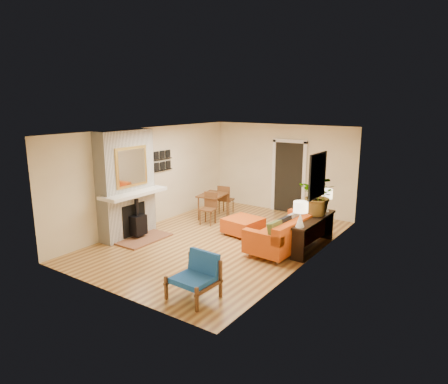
{
  "coord_description": "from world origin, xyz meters",
  "views": [
    {
      "loc": [
        5.23,
        -7.4,
        3.27
      ],
      "look_at": [
        0.0,
        0.2,
        1.15
      ],
      "focal_mm": 32.0,
      "sensor_mm": 36.0,
      "label": 1
    }
  ],
  "objects_px": {
    "blue_chair": "(197,273)",
    "lamp_far": "(326,198)",
    "dining_table": "(215,199)",
    "lamp_near": "(301,211)",
    "ottoman": "(243,225)",
    "console_table": "(314,225)",
    "houseplant": "(319,195)",
    "sofa": "(289,232)"
  },
  "relations": [
    {
      "from": "sofa",
      "to": "blue_chair",
      "type": "xyz_separation_m",
      "value": [
        -0.31,
        -2.95,
        0.03
      ]
    },
    {
      "from": "console_table",
      "to": "houseplant",
      "type": "relative_size",
      "value": 1.96
    },
    {
      "from": "console_table",
      "to": "dining_table",
      "type": "bearing_deg",
      "value": 167.24
    },
    {
      "from": "console_table",
      "to": "lamp_far",
      "type": "relative_size",
      "value": 3.43
    },
    {
      "from": "console_table",
      "to": "houseplant",
      "type": "distance_m",
      "value": 0.67
    },
    {
      "from": "blue_chair",
      "to": "lamp_far",
      "type": "xyz_separation_m",
      "value": [
        0.77,
        3.87,
        0.65
      ]
    },
    {
      "from": "ottoman",
      "to": "blue_chair",
      "type": "bearing_deg",
      "value": -71.57
    },
    {
      "from": "lamp_far",
      "to": "sofa",
      "type": "bearing_deg",
      "value": -116.9
    },
    {
      "from": "dining_table",
      "to": "console_table",
      "type": "xyz_separation_m",
      "value": [
        3.23,
        -0.73,
        0.02
      ]
    },
    {
      "from": "ottoman",
      "to": "houseplant",
      "type": "relative_size",
      "value": 0.97
    },
    {
      "from": "ottoman",
      "to": "lamp_near",
      "type": "height_order",
      "value": "lamp_near"
    },
    {
      "from": "sofa",
      "to": "blue_chair",
      "type": "distance_m",
      "value": 2.96
    },
    {
      "from": "ottoman",
      "to": "dining_table",
      "type": "xyz_separation_m",
      "value": [
        -1.4,
        0.75,
        0.32
      ]
    },
    {
      "from": "blue_chair",
      "to": "houseplant",
      "type": "height_order",
      "value": "houseplant"
    },
    {
      "from": "lamp_far",
      "to": "houseplant",
      "type": "distance_m",
      "value": 0.42
    },
    {
      "from": "sofa",
      "to": "ottoman",
      "type": "bearing_deg",
      "value": 170.29
    },
    {
      "from": "console_table",
      "to": "houseplant",
      "type": "height_order",
      "value": "houseplant"
    },
    {
      "from": "lamp_near",
      "to": "console_table",
      "type": "bearing_deg",
      "value": 90.0
    },
    {
      "from": "dining_table",
      "to": "lamp_near",
      "type": "xyz_separation_m",
      "value": [
        3.23,
        -1.49,
        0.5
      ]
    },
    {
      "from": "console_table",
      "to": "lamp_near",
      "type": "bearing_deg",
      "value": -90.0
    },
    {
      "from": "dining_table",
      "to": "console_table",
      "type": "bearing_deg",
      "value": -12.76
    },
    {
      "from": "ottoman",
      "to": "lamp_far",
      "type": "relative_size",
      "value": 1.7
    },
    {
      "from": "blue_chair",
      "to": "houseplant",
      "type": "xyz_separation_m",
      "value": [
        0.76,
        3.47,
        0.79
      ]
    },
    {
      "from": "dining_table",
      "to": "houseplant",
      "type": "bearing_deg",
      "value": -8.21
    },
    {
      "from": "blue_chair",
      "to": "lamp_near",
      "type": "distance_m",
      "value": 2.64
    },
    {
      "from": "dining_table",
      "to": "lamp_far",
      "type": "relative_size",
      "value": 3.0
    },
    {
      "from": "ottoman",
      "to": "console_table",
      "type": "bearing_deg",
      "value": 0.7
    },
    {
      "from": "ottoman",
      "to": "lamp_near",
      "type": "xyz_separation_m",
      "value": [
        1.83,
        -0.74,
        0.82
      ]
    },
    {
      "from": "blue_chair",
      "to": "console_table",
      "type": "bearing_deg",
      "value": 76.43
    },
    {
      "from": "lamp_far",
      "to": "dining_table",
      "type": "bearing_deg",
      "value": 178.83
    },
    {
      "from": "ottoman",
      "to": "houseplant",
      "type": "xyz_separation_m",
      "value": [
        1.82,
        0.29,
        0.96
      ]
    },
    {
      "from": "sofa",
      "to": "lamp_near",
      "type": "bearing_deg",
      "value": -47.33
    },
    {
      "from": "ottoman",
      "to": "console_table",
      "type": "distance_m",
      "value": 1.86
    },
    {
      "from": "ottoman",
      "to": "dining_table",
      "type": "height_order",
      "value": "dining_table"
    },
    {
      "from": "blue_chair",
      "to": "lamp_far",
      "type": "relative_size",
      "value": 1.4
    },
    {
      "from": "sofa",
      "to": "lamp_near",
      "type": "xyz_separation_m",
      "value": [
        0.47,
        -0.51,
        0.69
      ]
    },
    {
      "from": "blue_chair",
      "to": "dining_table",
      "type": "xyz_separation_m",
      "value": [
        -2.46,
        3.94,
        0.15
      ]
    },
    {
      "from": "sofa",
      "to": "lamp_near",
      "type": "height_order",
      "value": "lamp_near"
    },
    {
      "from": "dining_table",
      "to": "lamp_far",
      "type": "bearing_deg",
      "value": -1.17
    },
    {
      "from": "blue_chair",
      "to": "lamp_near",
      "type": "bearing_deg",
      "value": 72.42
    },
    {
      "from": "sofa",
      "to": "ottoman",
      "type": "distance_m",
      "value": 1.39
    },
    {
      "from": "blue_chair",
      "to": "lamp_near",
      "type": "relative_size",
      "value": 1.4
    }
  ]
}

